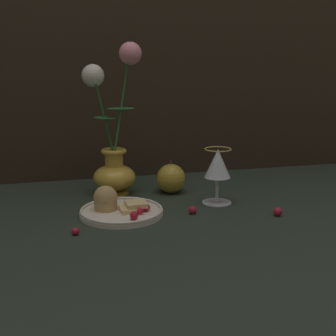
{
  "coord_description": "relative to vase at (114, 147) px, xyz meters",
  "views": [
    {
      "loc": [
        -0.24,
        -1.05,
        0.35
      ],
      "look_at": [
        0.03,
        -0.01,
        0.1
      ],
      "focal_mm": 50.0,
      "sensor_mm": 36.0,
      "label": 1
    }
  ],
  "objects": [
    {
      "name": "ground_plane",
      "position": [
        0.08,
        -0.14,
        -0.12
      ],
      "size": [
        2.4,
        2.4,
        0.0
      ],
      "primitive_type": "plane",
      "color": "#232D23",
      "rests_on": "ground"
    },
    {
      "name": "vase",
      "position": [
        0.0,
        0.0,
        0.0
      ],
      "size": [
        0.15,
        0.11,
        0.39
      ],
      "color": "gold",
      "rests_on": "ground_plane"
    },
    {
      "name": "plate_with_pastries",
      "position": [
        -0.02,
        -0.17,
        -0.11
      ],
      "size": [
        0.19,
        0.19,
        0.07
      ],
      "color": "silver",
      "rests_on": "ground_plane"
    },
    {
      "name": "wine_glass",
      "position": [
        0.23,
        -0.14,
        -0.03
      ],
      "size": [
        0.07,
        0.07,
        0.14
      ],
      "color": "silver",
      "rests_on": "ground_plane"
    },
    {
      "name": "apple_beside_vase",
      "position": [
        0.15,
        -0.03,
        -0.09
      ],
      "size": [
        0.08,
        0.08,
        0.09
      ],
      "color": "#B2932D",
      "rests_on": "ground_plane"
    },
    {
      "name": "berry_near_plate",
      "position": [
        -0.12,
        -0.27,
        -0.12
      ],
      "size": [
        0.02,
        0.02,
        0.02
      ],
      "primitive_type": "sphere",
      "color": "#AD192D",
      "rests_on": "ground_plane"
    },
    {
      "name": "berry_front_center",
      "position": [
        0.33,
        -0.27,
        -0.12
      ],
      "size": [
        0.02,
        0.02,
        0.02
      ],
      "primitive_type": "sphere",
      "color": "#AD192D",
      "rests_on": "ground_plane"
    },
    {
      "name": "berry_by_glass_stem",
      "position": [
        0.15,
        -0.21,
        -0.12
      ],
      "size": [
        0.02,
        0.02,
        0.02
      ],
      "primitive_type": "sphere",
      "color": "#AD192D",
      "rests_on": "ground_plane"
    }
  ]
}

